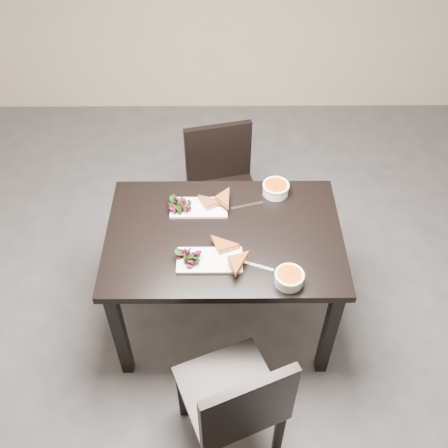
# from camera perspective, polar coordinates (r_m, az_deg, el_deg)

# --- Properties ---
(ground) EXTENTS (5.00, 5.00, 0.00)m
(ground) POSITION_cam_1_polar(r_m,az_deg,el_deg) (3.10, 5.43, -13.42)
(ground) COLOR #47474C
(ground) RESTS_ON ground
(room_shell) EXTENTS (5.02, 5.02, 2.81)m
(room_shell) POSITION_cam_1_polar(r_m,az_deg,el_deg) (1.79, 9.66, 17.77)
(room_shell) COLOR beige
(room_shell) RESTS_ON ground
(table) EXTENTS (1.20, 0.80, 0.75)m
(table) POSITION_cam_1_polar(r_m,az_deg,el_deg) (2.68, 0.00, -2.49)
(table) COLOR black
(table) RESTS_ON ground
(chair_near) EXTENTS (0.55, 0.55, 0.85)m
(chair_near) POSITION_cam_1_polar(r_m,az_deg,el_deg) (2.40, 1.41, -19.07)
(chair_near) COLOR black
(chair_near) RESTS_ON ground
(chair_far) EXTENTS (0.50, 0.50, 0.85)m
(chair_far) POSITION_cam_1_polar(r_m,az_deg,el_deg) (3.28, -0.19, 4.49)
(chair_far) COLOR black
(chair_far) RESTS_ON ground
(plate_near) EXTENTS (0.31, 0.16, 0.02)m
(plate_near) POSITION_cam_1_polar(r_m,az_deg,el_deg) (2.48, -1.60, -4.05)
(plate_near) COLOR white
(plate_near) RESTS_ON table
(sandwich_near) EXTENTS (0.19, 0.17, 0.05)m
(sandwich_near) POSITION_cam_1_polar(r_m,az_deg,el_deg) (2.47, -0.10, -3.28)
(sandwich_near) COLOR #9F4B21
(sandwich_near) RESTS_ON plate_near
(salad_near) EXTENTS (0.10, 0.09, 0.04)m
(salad_near) POSITION_cam_1_polar(r_m,az_deg,el_deg) (2.47, -3.94, -3.61)
(salad_near) COLOR black
(salad_near) RESTS_ON plate_near
(soup_bowl_near) EXTENTS (0.14, 0.14, 0.06)m
(soup_bowl_near) POSITION_cam_1_polar(r_m,az_deg,el_deg) (2.40, 7.23, -5.90)
(soup_bowl_near) COLOR white
(soup_bowl_near) RESTS_ON table
(cutlery_near) EXTENTS (0.17, 0.08, 0.00)m
(cutlery_near) POSITION_cam_1_polar(r_m,az_deg,el_deg) (2.48, 3.53, -4.58)
(cutlery_near) COLOR silver
(cutlery_near) RESTS_ON table
(plate_far) EXTENTS (0.30, 0.15, 0.01)m
(plate_far) POSITION_cam_1_polar(r_m,az_deg,el_deg) (2.73, -2.80, 1.80)
(plate_far) COLOR white
(plate_far) RESTS_ON table
(sandwich_far) EXTENTS (0.19, 0.17, 0.05)m
(sandwich_far) POSITION_cam_1_polar(r_m,az_deg,el_deg) (2.70, -1.45, 2.07)
(sandwich_far) COLOR #9F4B21
(sandwich_far) RESTS_ON plate_far
(salad_far) EXTENTS (0.09, 0.08, 0.04)m
(salad_far) POSITION_cam_1_polar(r_m,az_deg,el_deg) (2.72, -4.93, 2.21)
(salad_far) COLOR black
(salad_far) RESTS_ON plate_far
(soup_bowl_far) EXTENTS (0.15, 0.15, 0.07)m
(soup_bowl_far) POSITION_cam_1_polar(r_m,az_deg,el_deg) (2.81, 5.75, 3.97)
(soup_bowl_far) COLOR white
(soup_bowl_far) RESTS_ON table
(cutlery_far) EXTENTS (0.18, 0.06, 0.00)m
(cutlery_far) POSITION_cam_1_polar(r_m,az_deg,el_deg) (2.75, 2.56, 2.07)
(cutlery_far) COLOR silver
(cutlery_far) RESTS_ON table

